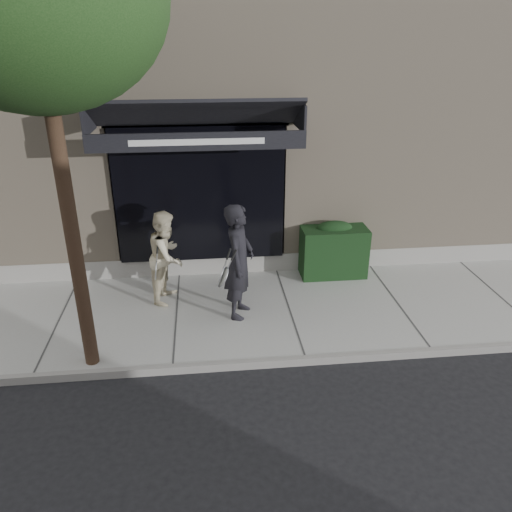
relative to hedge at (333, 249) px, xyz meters
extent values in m
plane|color=black|center=(-1.10, -1.25, -0.66)|extent=(80.00, 80.00, 0.00)
cube|color=#A3A39D|center=(-1.10, -1.25, -0.60)|extent=(20.00, 3.00, 0.12)
cube|color=gray|center=(-1.10, -2.80, -0.59)|extent=(20.00, 0.10, 0.14)
cube|color=tan|center=(-1.10, 3.75, 2.09)|extent=(14.00, 7.00, 5.50)
cube|color=gray|center=(-1.10, 0.45, -0.41)|extent=(14.02, 0.42, 0.50)
cube|color=black|center=(-2.60, 0.30, 1.14)|extent=(3.20, 0.30, 2.60)
cube|color=gray|center=(-4.20, 0.45, 1.14)|extent=(0.08, 0.40, 2.60)
cube|color=gray|center=(-1.00, 0.45, 1.14)|extent=(0.08, 0.40, 2.60)
cube|color=gray|center=(-2.60, 0.45, 2.48)|extent=(3.36, 0.40, 0.12)
cube|color=black|center=(-2.60, -0.25, 2.74)|extent=(3.60, 1.03, 0.55)
cube|color=black|center=(-2.60, -0.75, 2.35)|extent=(3.60, 0.05, 0.30)
cube|color=white|center=(-2.60, -0.78, 2.35)|extent=(2.20, 0.01, 0.10)
cube|color=black|center=(-4.38, -0.25, 2.66)|extent=(0.04, 1.00, 0.45)
cube|color=black|center=(-0.82, -0.25, 2.66)|extent=(0.04, 1.00, 0.45)
cube|color=black|center=(0.00, 0.00, -0.04)|extent=(1.30, 0.70, 1.00)
ellipsoid|color=black|center=(0.00, 0.00, 0.46)|extent=(0.71, 0.38, 0.27)
cylinder|color=black|center=(-4.30, -2.55, 1.74)|extent=(0.20, 0.20, 4.80)
imported|color=black|center=(-1.99, -1.39, 0.47)|extent=(0.68, 0.84, 2.01)
torus|color=silver|center=(-2.28, -1.73, 0.35)|extent=(0.19, 0.32, 0.28)
cylinder|color=silver|center=(-2.28, -1.73, 0.35)|extent=(0.15, 0.28, 0.25)
cylinder|color=silver|center=(-2.28, -1.73, 0.35)|extent=(0.17, 0.04, 0.10)
cylinder|color=black|center=(-2.28, -1.73, 0.35)|extent=(0.20, 0.06, 0.12)
torus|color=silver|center=(-2.31, -1.73, 0.38)|extent=(0.18, 0.32, 0.30)
cylinder|color=silver|center=(-2.31, -1.73, 0.38)|extent=(0.14, 0.28, 0.26)
cylinder|color=silver|center=(-2.31, -1.73, 0.38)|extent=(0.18, 0.06, 0.08)
cylinder|color=black|center=(-2.31, -1.73, 0.38)|extent=(0.20, 0.07, 0.09)
imported|color=beige|center=(-3.23, -0.69, 0.31)|extent=(0.84, 0.97, 1.70)
torus|color=silver|center=(-3.42, -0.94, 0.17)|extent=(0.06, 0.30, 0.30)
cylinder|color=silver|center=(-3.42, -0.94, 0.17)|extent=(0.04, 0.27, 0.27)
cylinder|color=silver|center=(-3.42, -0.94, 0.17)|extent=(0.18, 0.02, 0.04)
cylinder|color=black|center=(-3.42, -0.94, 0.17)|extent=(0.20, 0.03, 0.06)
camera|label=1|loc=(-2.53, -8.96, 3.97)|focal=35.00mm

